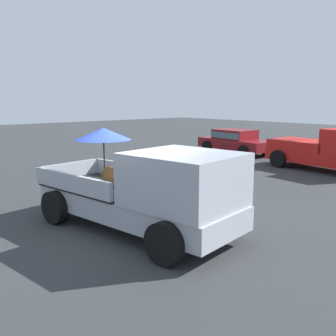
# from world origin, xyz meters

# --- Properties ---
(ground_plane) EXTENTS (80.00, 80.00, 0.00)m
(ground_plane) POSITION_xyz_m (0.00, 0.00, 0.00)
(ground_plane) COLOR #2D3033
(pickup_truck_main) EXTENTS (5.25, 2.77, 2.28)m
(pickup_truck_main) POSITION_xyz_m (0.44, 0.05, 0.98)
(pickup_truck_main) COLOR black
(pickup_truck_main) RESTS_ON ground
(pickup_truck_red) EXTENTS (4.96, 2.57, 1.80)m
(pickup_truck_red) POSITION_xyz_m (-0.32, 10.29, 0.87)
(pickup_truck_red) COLOR black
(pickup_truck_red) RESTS_ON ground
(parked_sedan_near) EXTENTS (4.42, 2.22, 1.33)m
(parked_sedan_near) POSITION_xyz_m (-6.21, 11.58, 0.74)
(parked_sedan_near) COLOR black
(parked_sedan_near) RESTS_ON ground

